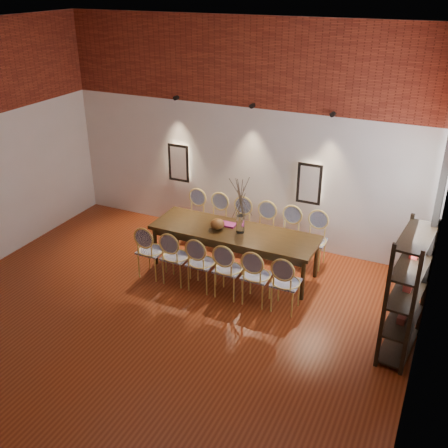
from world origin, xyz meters
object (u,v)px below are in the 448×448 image
at_px(bowl, 217,224).
at_px(shelving_rack, 407,293).
at_px(chair_near_b, 176,256).
at_px(chair_far_b, 215,221).
at_px(chair_near_e, 257,275).
at_px(dining_table, 234,251).
at_px(chair_near_a, 151,250).
at_px(vase, 240,224).
at_px(chair_near_c, 202,262).
at_px(chair_far_c, 239,226).
at_px(chair_far_d, 263,231).
at_px(chair_far_a, 193,217).
at_px(chair_far_e, 288,236).
at_px(chair_near_d, 229,269).
at_px(chair_near_f, 286,282).
at_px(chair_far_f, 314,241).
at_px(book, 228,225).

height_order(bowl, shelving_rack, shelving_rack).
distance_m(chair_near_b, chair_far_b, 1.46).
bearing_deg(chair_near_e, dining_table, 133.83).
bearing_deg(bowl, dining_table, 9.98).
height_order(chair_near_a, vase, vase).
xyz_separation_m(chair_near_b, chair_near_c, (0.47, -0.00, 0.00)).
bearing_deg(chair_far_c, chair_far_d, -180.00).
height_order(chair_far_a, chair_far_d, same).
bearing_deg(vase, chair_far_e, 50.88).
bearing_deg(chair_far_b, shelving_rack, 154.32).
xyz_separation_m(chair_near_d, chair_near_e, (0.47, -0.00, 0.00)).
bearing_deg(chair_near_e, chair_far_d, 107.75).
height_order(chair_near_f, chair_far_e, same).
relative_size(chair_far_b, bowl, 3.92).
height_order(dining_table, chair_near_e, chair_near_e).
bearing_deg(chair_far_d, chair_near_d, 90.00).
xyz_separation_m(chair_near_e, shelving_rack, (2.16, -0.25, 0.43)).
bearing_deg(chair_far_a, dining_table, 148.00).
bearing_deg(chair_near_a, chair_far_c, 57.38).
xyz_separation_m(chair_near_c, chair_far_d, (0.47, 1.46, 0.00)).
bearing_deg(chair_far_f, chair_near_f, 90.00).
height_order(chair_far_a, shelving_rack, shelving_rack).
xyz_separation_m(chair_far_c, vase, (0.34, -0.73, 0.43)).
relative_size(chair_near_b, chair_far_a, 1.00).
bearing_deg(chair_near_a, chair_near_f, 0.00).
xyz_separation_m(chair_near_c, chair_far_c, (0.00, 1.46, 0.00)).
distance_m(chair_near_b, chair_near_d, 0.94).
distance_m(dining_table, chair_near_d, 0.77).
bearing_deg(chair_far_f, book, 23.48).
distance_m(chair_far_a, bowl, 1.24).
bearing_deg(shelving_rack, book, 164.93).
distance_m(chair_far_c, book, 0.66).
relative_size(chair_near_b, book, 3.62).
bearing_deg(chair_near_b, dining_table, 46.17).
bearing_deg(chair_far_b, chair_near_c, 107.75).
distance_m(chair_far_c, shelving_rack, 3.57).
xyz_separation_m(vase, bowl, (-0.39, -0.05, -0.06)).
distance_m(chair_far_e, vase, 1.04).
relative_size(dining_table, chair_near_a, 2.99).
bearing_deg(dining_table, chair_far_b, 133.83).
relative_size(dining_table, chair_far_a, 2.99).
relative_size(chair_far_e, bowl, 3.92).
bearing_deg(chair_far_c, vase, 115.07).
relative_size(chair_near_d, chair_far_f, 1.00).
bearing_deg(chair_near_c, chair_near_d, 0.00).
xyz_separation_m(chair_near_a, vase, (1.28, 0.73, 0.43)).
xyz_separation_m(chair_near_f, chair_far_e, (-0.47, 1.46, 0.00)).
distance_m(chair_near_c, book, 0.93).
relative_size(chair_far_e, shelving_rack, 0.52).
height_order(chair_near_e, chair_far_e, same).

